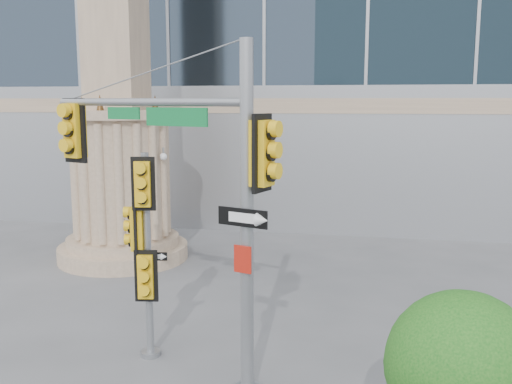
# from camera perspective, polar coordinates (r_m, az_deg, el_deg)

# --- Properties ---
(monument) EXTENTS (4.40, 4.40, 16.60)m
(monument) POSITION_cam_1_polar(r_m,az_deg,el_deg) (19.65, -13.65, 9.20)
(monument) COLOR gray
(monument) RESTS_ON ground
(main_signal_pole) EXTENTS (4.82, 2.00, 6.45)m
(main_signal_pole) POSITION_cam_1_polar(r_m,az_deg,el_deg) (10.61, -6.34, 1.45)
(main_signal_pole) COLOR slate
(main_signal_pole) RESTS_ON ground
(secondary_signal_pole) EXTENTS (0.79, 0.57, 4.36)m
(secondary_signal_pole) POSITION_cam_1_polar(r_m,az_deg,el_deg) (11.98, -11.15, -4.76)
(secondary_signal_pole) COLOR slate
(secondary_signal_pole) RESTS_ON ground
(street_tree) EXTENTS (1.98, 1.93, 3.08)m
(street_tree) POSITION_cam_1_polar(r_m,az_deg,el_deg) (7.91, 20.17, -16.69)
(street_tree) COLOR gray
(street_tree) RESTS_ON ground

